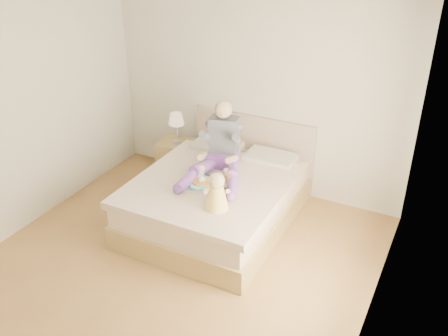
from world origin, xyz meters
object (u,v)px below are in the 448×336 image
at_px(nightstand, 176,160).
at_px(adult, 220,151).
at_px(bed, 219,196).
at_px(baby, 217,194).
at_px(tray, 210,183).

xyz_separation_m(nightstand, adult, (0.95, -0.50, 0.57)).
bearing_deg(bed, adult, 111.03).
distance_m(bed, baby, 0.85).
relative_size(nightstand, adult, 0.52).
xyz_separation_m(adult, baby, (0.36, -0.77, -0.08)).
height_order(nightstand, adult, adult).
height_order(bed, tray, bed).
relative_size(nightstand, tray, 0.93).
height_order(bed, adult, adult).
distance_m(nightstand, baby, 1.90).
xyz_separation_m(adult, tray, (0.08, -0.39, -0.21)).
relative_size(adult, baby, 2.58).
distance_m(nightstand, tray, 1.41).
bearing_deg(bed, nightstand, 147.71).
bearing_deg(bed, tray, -84.10).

